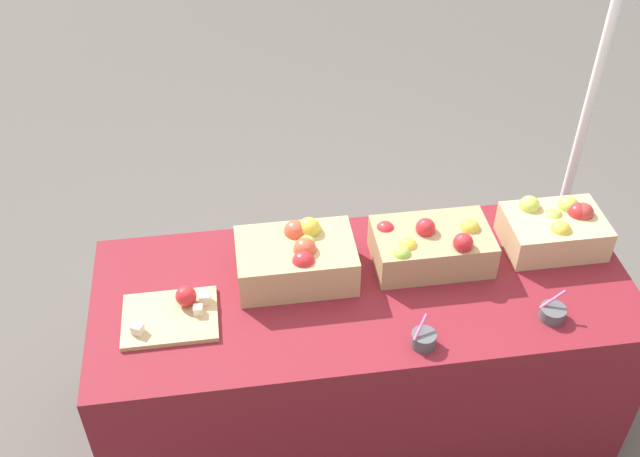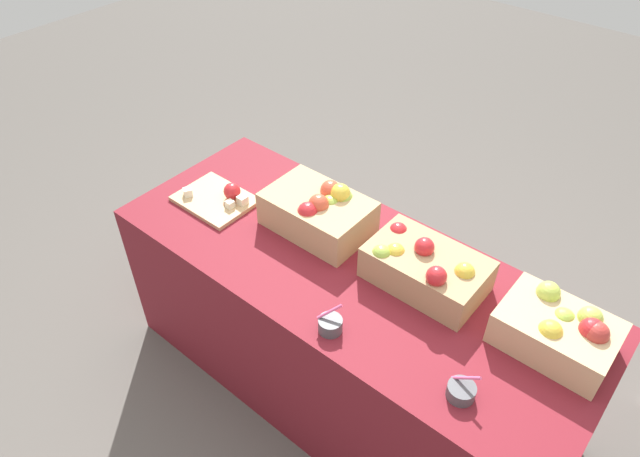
% 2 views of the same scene
% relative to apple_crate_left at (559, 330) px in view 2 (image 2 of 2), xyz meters
% --- Properties ---
extents(ground_plane, '(10.00, 10.00, 0.00)m').
position_rel_apple_crate_left_xyz_m(ground_plane, '(-0.74, -0.12, -0.82)').
color(ground_plane, '#56514C').
extents(table, '(1.90, 0.76, 0.74)m').
position_rel_apple_crate_left_xyz_m(table, '(-0.74, -0.12, -0.45)').
color(table, maroon).
rests_on(table, ground_plane).
extents(apple_crate_left, '(0.36, 0.25, 0.17)m').
position_rel_apple_crate_left_xyz_m(apple_crate_left, '(0.00, 0.00, 0.00)').
color(apple_crate_left, tan).
rests_on(apple_crate_left, table).
extents(apple_crate_middle, '(0.42, 0.26, 0.19)m').
position_rel_apple_crate_left_xyz_m(apple_crate_middle, '(-0.48, -0.03, -0.00)').
color(apple_crate_middle, tan).
rests_on(apple_crate_middle, table).
extents(apple_crate_right, '(0.41, 0.27, 0.20)m').
position_rel_apple_crate_left_xyz_m(apple_crate_right, '(-0.96, -0.03, 0.01)').
color(apple_crate_right, tan).
rests_on(apple_crate_right, table).
extents(cutting_board_front, '(0.32, 0.24, 0.09)m').
position_rel_apple_crate_left_xyz_m(cutting_board_front, '(-1.40, -0.18, -0.06)').
color(cutting_board_front, tan).
rests_on(cutting_board_front, table).
extents(sample_bowl_near, '(0.09, 0.09, 0.10)m').
position_rel_apple_crate_left_xyz_m(sample_bowl_near, '(-0.14, -0.36, -0.05)').
color(sample_bowl_near, '#4C4C51').
rests_on(sample_bowl_near, table).
extents(sample_bowl_mid, '(0.08, 0.09, 0.10)m').
position_rel_apple_crate_left_xyz_m(sample_bowl_mid, '(-0.60, -0.41, -0.05)').
color(sample_bowl_mid, '#4C4C51').
rests_on(sample_bowl_mid, table).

